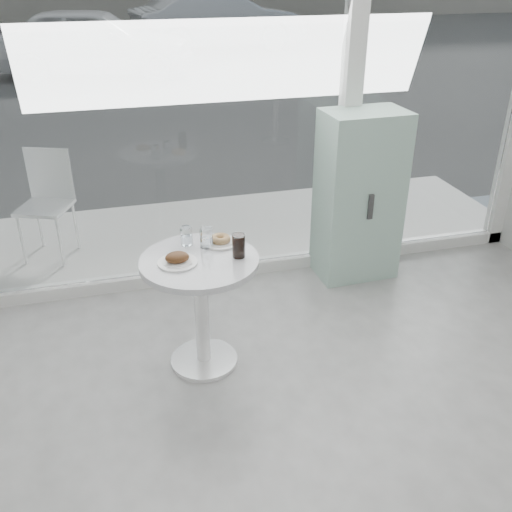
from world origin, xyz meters
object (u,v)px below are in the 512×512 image
object	(u,v)px
patio_chair	(47,197)
plate_donut	(221,240)
plate_fritter	(178,259)
car_white	(93,41)
cola_glass	(239,246)
water_tumbler_a	(186,237)
main_table	(201,290)
water_tumbler_b	(206,239)
mint_cabinet	(359,196)
car_silver	(218,21)

from	to	relation	value
patio_chair	plate_donut	distance (m)	2.02
plate_fritter	plate_donut	size ratio (longest dim) A/B	1.09
car_white	cola_glass	size ratio (longest dim) A/B	28.70
patio_chair	water_tumbler_a	world-z (taller)	patio_chair
main_table	plate_fritter	world-z (taller)	plate_fritter
car_white	plate_donut	size ratio (longest dim) A/B	19.54
patio_chair	main_table	bearing A→B (deg)	-39.82
water_tumbler_a	water_tumbler_b	size ratio (longest dim) A/B	0.94
main_table	car_white	distance (m)	10.64
water_tumbler_b	plate_donut	bearing A→B (deg)	15.13
patio_chair	plate_donut	xyz separation A→B (m)	(1.16, -1.64, 0.22)
main_table	mint_cabinet	xyz separation A→B (m)	(1.44, 0.88, 0.13)
main_table	water_tumbler_b	bearing A→B (deg)	62.65
main_table	cola_glass	size ratio (longest dim) A/B	5.19
car_white	cola_glass	world-z (taller)	car_white
plate_fritter	plate_donut	xyz separation A→B (m)	(0.30, 0.19, -0.01)
main_table	car_silver	size ratio (longest dim) A/B	0.16
water_tumbler_b	water_tumbler_a	bearing A→B (deg)	152.02
patio_chair	water_tumbler_b	distance (m)	2.00
patio_chair	car_silver	size ratio (longest dim) A/B	0.19
patio_chair	plate_fritter	bearing A→B (deg)	-43.28
plate_fritter	water_tumbler_b	size ratio (longest dim) A/B	1.83
patio_chair	water_tumbler_b	xyz separation A→B (m)	(1.07, -1.67, 0.26)
car_silver	cola_glass	size ratio (longest dim) A/B	31.87
plate_donut	cola_glass	xyz separation A→B (m)	(0.07, -0.21, 0.05)
water_tumbler_a	plate_fritter	bearing A→B (deg)	-111.08
patio_chair	water_tumbler_a	distance (m)	1.88
water_tumbler_b	cola_glass	xyz separation A→B (m)	(0.16, -0.18, 0.01)
car_white	car_silver	xyz separation A→B (m)	(3.41, 3.04, 0.05)
patio_chair	car_white	xyz separation A→B (m)	(0.53, 8.82, 0.16)
cola_glass	water_tumbler_a	bearing A→B (deg)	138.97
patio_chair	water_tumbler_b	bearing A→B (deg)	-35.92
mint_cabinet	water_tumbler_b	size ratio (longest dim) A/B	10.52
car_white	water_tumbler_b	world-z (taller)	car_white
car_white	water_tumbler_b	size ratio (longest dim) A/B	32.96
mint_cabinet	car_white	xyz separation A→B (m)	(-1.90, 9.75, 0.05)
water_tumbler_b	cola_glass	world-z (taller)	cola_glass
main_table	water_tumbler_a	bearing A→B (deg)	101.23
water_tumbler_a	cola_glass	distance (m)	0.37
water_tumbler_a	water_tumbler_b	world-z (taller)	water_tumbler_b
patio_chair	car_silver	world-z (taller)	car_silver
mint_cabinet	water_tumbler_a	world-z (taller)	mint_cabinet
plate_fritter	plate_donut	distance (m)	0.35
plate_donut	car_white	bearing A→B (deg)	93.46
main_table	plate_donut	world-z (taller)	plate_donut
car_white	car_silver	size ratio (longest dim) A/B	0.90
car_silver	water_tumbler_a	world-z (taller)	car_silver
main_table	cola_glass	bearing A→B (deg)	-8.67
main_table	patio_chair	distance (m)	2.07
plate_donut	patio_chair	bearing A→B (deg)	125.29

